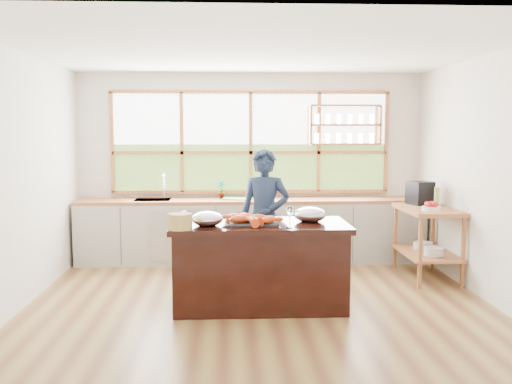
{
  "coord_description": "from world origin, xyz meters",
  "views": [
    {
      "loc": [
        -0.32,
        -6.11,
        1.86
      ],
      "look_at": [
        -0.02,
        0.15,
        1.19
      ],
      "focal_mm": 40.0,
      "sensor_mm": 36.0,
      "label": 1
    }
  ],
  "objects": [
    {
      "name": "espresso_machine",
      "position": [
        2.19,
        1.22,
        1.05
      ],
      "size": [
        0.34,
        0.36,
        0.3
      ],
      "primitive_type": "cube",
      "rotation": [
        0.0,
        0.0,
        0.32
      ],
      "color": "black",
      "rests_on": "right_shelf_unit"
    },
    {
      "name": "ground_plane",
      "position": [
        0.0,
        0.0,
        0.0
      ],
      "size": [
        5.0,
        5.0,
        0.0
      ],
      "primitive_type": "plane",
      "color": "olive"
    },
    {
      "name": "parchment_roll",
      "position": [
        -0.83,
        0.07,
        0.94
      ],
      "size": [
        0.08,
        0.3,
        0.08
      ],
      "primitive_type": "cylinder",
      "rotation": [
        1.57,
        0.0,
        -0.0
      ],
      "color": "silver",
      "rests_on": "island"
    },
    {
      "name": "island",
      "position": [
        0.0,
        -0.2,
        0.45
      ],
      "size": [
        1.85,
        0.9,
        0.9
      ],
      "color": "black",
      "rests_on": "ground_plane"
    },
    {
      "name": "cutting_board",
      "position": [
        -0.2,
        1.94,
        0.91
      ],
      "size": [
        0.46,
        0.39,
        0.01
      ],
      "primitive_type": "cube",
      "rotation": [
        0.0,
        0.0,
        -0.25
      ],
      "color": "#5FB33B",
      "rests_on": "back_counter"
    },
    {
      "name": "wine_glass",
      "position": [
        0.28,
        -0.52,
        1.06
      ],
      "size": [
        0.08,
        0.08,
        0.22
      ],
      "color": "silver",
      "rests_on": "island"
    },
    {
      "name": "lobster_pile",
      "position": [
        -0.1,
        -0.27,
        0.96
      ],
      "size": [
        0.55,
        0.48,
        0.08
      ],
      "color": "red",
      "rests_on": "slate_board"
    },
    {
      "name": "fruit_bowl",
      "position": [
        2.14,
        0.65,
        0.94
      ],
      "size": [
        0.23,
        0.23,
        0.11
      ],
      "color": "silver",
      "rests_on": "right_shelf_unit"
    },
    {
      "name": "potted_plant",
      "position": [
        -0.43,
        2.0,
        1.03
      ],
      "size": [
        0.16,
        0.14,
        0.26
      ],
      "primitive_type": "imported",
      "rotation": [
        0.0,
        0.0,
        -0.36
      ],
      "color": "slate",
      "rests_on": "back_counter"
    },
    {
      "name": "wine_bottle",
      "position": [
        2.24,
        0.74,
        1.04
      ],
      "size": [
        0.08,
        0.08,
        0.27
      ],
      "primitive_type": "cylinder",
      "rotation": [
        0.0,
        0.0,
        -0.15
      ],
      "color": "#90A549",
      "rests_on": "right_shelf_unit"
    },
    {
      "name": "room_shell",
      "position": [
        0.02,
        0.51,
        1.75
      ],
      "size": [
        5.02,
        4.52,
        2.71
      ],
      "color": "silver",
      "rests_on": "ground_plane"
    },
    {
      "name": "mixing_bowl_right",
      "position": [
        0.54,
        -0.11,
        0.97
      ],
      "size": [
        0.34,
        0.34,
        0.17
      ],
      "primitive_type": "ellipsoid",
      "color": "#ADAEB4",
      "rests_on": "island"
    },
    {
      "name": "mixing_bowl_left",
      "position": [
        -0.54,
        -0.33,
        0.97
      ],
      "size": [
        0.32,
        0.32,
        0.15
      ],
      "primitive_type": "ellipsoid",
      "color": "#ADAEB4",
      "rests_on": "island"
    },
    {
      "name": "right_shelf_unit",
      "position": [
        2.19,
        0.89,
        0.6
      ],
      "size": [
        0.62,
        1.1,
        0.9
      ],
      "color": "#A55D33",
      "rests_on": "ground_plane"
    },
    {
      "name": "back_counter",
      "position": [
        -0.02,
        1.94,
        0.45
      ],
      "size": [
        4.9,
        0.63,
        0.9
      ],
      "color": "#A7A59D",
      "rests_on": "ground_plane"
    },
    {
      "name": "wicker_basket",
      "position": [
        -0.8,
        -0.55,
        0.98
      ],
      "size": [
        0.24,
        0.24,
        0.16
      ],
      "primitive_type": "cylinder",
      "color": "#AD8543",
      "rests_on": "island"
    },
    {
      "name": "slate_board",
      "position": [
        -0.09,
        -0.26,
        0.91
      ],
      "size": [
        0.55,
        0.41,
        0.02
      ],
      "primitive_type": "cube",
      "rotation": [
        0.0,
        0.0,
        -0.01
      ],
      "color": "black",
      "rests_on": "island"
    },
    {
      "name": "cook",
      "position": [
        0.1,
        0.56,
        0.83
      ],
      "size": [
        0.69,
        0.56,
        1.66
      ],
      "primitive_type": "imported",
      "rotation": [
        0.0,
        0.0,
        -0.3
      ],
      "color": "#18243C",
      "rests_on": "ground_plane"
    }
  ]
}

